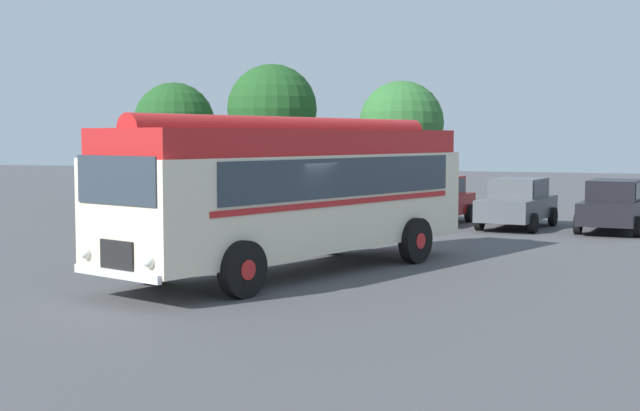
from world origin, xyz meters
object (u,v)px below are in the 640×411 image
(vintage_bus, at_px, (296,188))
(car_mid_right, at_px, (518,203))
(car_near_left, at_px, (360,198))
(car_far_right, at_px, (614,205))
(car_mid_left, at_px, (434,200))
(box_van, at_px, (282,183))

(vintage_bus, bearing_deg, car_mid_right, 74.32)
(vintage_bus, height_order, car_near_left, vintage_bus)
(vintage_bus, distance_m, car_far_right, 13.24)
(vintage_bus, xyz_separation_m, car_mid_left, (0.35, 12.00, -1.05))
(car_far_right, bearing_deg, car_mid_left, 176.10)
(box_van, bearing_deg, car_near_left, 11.31)
(car_near_left, relative_size, car_mid_left, 0.97)
(car_far_right, relative_size, box_van, 0.73)
(car_mid_left, relative_size, car_far_right, 1.01)
(car_near_left, height_order, box_van, box_van)
(car_near_left, bearing_deg, car_far_right, -1.12)
(car_far_right, distance_m, box_van, 11.43)
(car_near_left, height_order, car_mid_right, same)
(car_mid_left, height_order, car_mid_right, same)
(vintage_bus, xyz_separation_m, car_far_right, (6.32, 11.59, -1.05))
(car_mid_left, height_order, box_van, box_van)
(car_near_left, bearing_deg, car_mid_right, -1.21)
(vintage_bus, relative_size, car_near_left, 2.44)
(vintage_bus, relative_size, box_van, 1.75)
(vintage_bus, height_order, car_mid_left, vintage_bus)
(car_near_left, bearing_deg, vintage_bus, -78.87)
(car_mid_left, bearing_deg, box_van, -171.70)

